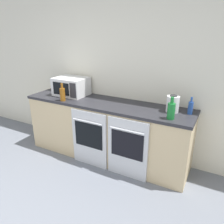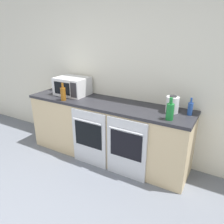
{
  "view_description": "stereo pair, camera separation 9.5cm",
  "coord_description": "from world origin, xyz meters",
  "px_view_note": "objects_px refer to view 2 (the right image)",
  "views": [
    {
      "loc": [
        1.5,
        -0.56,
        1.9
      ],
      "look_at": [
        0.1,
        2.07,
        0.77
      ],
      "focal_mm": 35.0,
      "sensor_mm": 36.0,
      "label": 1
    },
    {
      "loc": [
        1.58,
        -0.51,
        1.9
      ],
      "look_at": [
        0.1,
        2.07,
        0.77
      ],
      "focal_mm": 35.0,
      "sensor_mm": 36.0,
      "label": 2
    }
  ],
  "objects_px": {
    "oven_right": "(126,149)",
    "microwave": "(72,86)",
    "oven_left": "(89,138)",
    "bottle_blue": "(190,108)",
    "kettle": "(172,104)",
    "bottle_green": "(170,111)",
    "bottle_amber": "(63,94)"
  },
  "relations": [
    {
      "from": "kettle",
      "to": "microwave",
      "type": "bearing_deg",
      "value": 179.67
    },
    {
      "from": "oven_left",
      "to": "microwave",
      "type": "xyz_separation_m",
      "value": [
        -0.57,
        0.39,
        0.61
      ]
    },
    {
      "from": "oven_left",
      "to": "bottle_amber",
      "type": "xyz_separation_m",
      "value": [
        -0.5,
        0.08,
        0.58
      ]
    },
    {
      "from": "oven_right",
      "to": "microwave",
      "type": "height_order",
      "value": "microwave"
    },
    {
      "from": "oven_left",
      "to": "bottle_green",
      "type": "xyz_separation_m",
      "value": [
        1.08,
        0.13,
        0.58
      ]
    },
    {
      "from": "bottle_green",
      "to": "bottle_amber",
      "type": "height_order",
      "value": "bottle_green"
    },
    {
      "from": "bottle_blue",
      "to": "bottle_green",
      "type": "height_order",
      "value": "bottle_green"
    },
    {
      "from": "microwave",
      "to": "bottle_green",
      "type": "bearing_deg",
      "value": -8.82
    },
    {
      "from": "bottle_blue",
      "to": "kettle",
      "type": "xyz_separation_m",
      "value": [
        -0.22,
        -0.03,
        0.02
      ]
    },
    {
      "from": "bottle_amber",
      "to": "bottle_blue",
      "type": "bearing_deg",
      "value": 10.58
    },
    {
      "from": "oven_left",
      "to": "bottle_blue",
      "type": "bearing_deg",
      "value": 17.93
    },
    {
      "from": "kettle",
      "to": "bottle_amber",
      "type": "bearing_deg",
      "value": -168.88
    },
    {
      "from": "bottle_green",
      "to": "kettle",
      "type": "xyz_separation_m",
      "value": [
        -0.04,
        0.25,
        0.0
      ]
    },
    {
      "from": "oven_right",
      "to": "bottle_amber",
      "type": "height_order",
      "value": "bottle_amber"
    },
    {
      "from": "kettle",
      "to": "bottle_green",
      "type": "bearing_deg",
      "value": -80.54
    },
    {
      "from": "bottle_green",
      "to": "kettle",
      "type": "distance_m",
      "value": 0.25
    },
    {
      "from": "microwave",
      "to": "kettle",
      "type": "relative_size",
      "value": 2.28
    },
    {
      "from": "microwave",
      "to": "oven_right",
      "type": "bearing_deg",
      "value": -18.46
    },
    {
      "from": "kettle",
      "to": "bottle_blue",
      "type": "bearing_deg",
      "value": 6.69
    },
    {
      "from": "oven_right",
      "to": "bottle_green",
      "type": "bearing_deg",
      "value": 15.4
    },
    {
      "from": "microwave",
      "to": "bottle_blue",
      "type": "xyz_separation_m",
      "value": [
        1.83,
        0.02,
        -0.05
      ]
    },
    {
      "from": "microwave",
      "to": "bottle_blue",
      "type": "bearing_deg",
      "value": 0.51
    },
    {
      "from": "oven_right",
      "to": "microwave",
      "type": "distance_m",
      "value": 1.38
    },
    {
      "from": "oven_left",
      "to": "oven_right",
      "type": "bearing_deg",
      "value": 0.0
    },
    {
      "from": "oven_left",
      "to": "bottle_green",
      "type": "distance_m",
      "value": 1.24
    },
    {
      "from": "microwave",
      "to": "bottle_green",
      "type": "relative_size",
      "value": 1.87
    },
    {
      "from": "oven_left",
      "to": "bottle_green",
      "type": "height_order",
      "value": "bottle_green"
    },
    {
      "from": "oven_right",
      "to": "bottle_green",
      "type": "xyz_separation_m",
      "value": [
        0.49,
        0.13,
        0.58
      ]
    },
    {
      "from": "oven_right",
      "to": "microwave",
      "type": "relative_size",
      "value": 1.67
    },
    {
      "from": "oven_left",
      "to": "microwave",
      "type": "bearing_deg",
      "value": 145.75
    },
    {
      "from": "oven_right",
      "to": "oven_left",
      "type": "bearing_deg",
      "value": 180.0
    },
    {
      "from": "oven_left",
      "to": "oven_right",
      "type": "distance_m",
      "value": 0.6
    }
  ]
}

